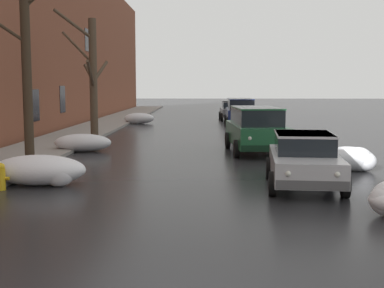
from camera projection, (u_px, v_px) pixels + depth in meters
name	position (u px, v px, depth m)	size (l,w,h in m)	color
left_sidewalk_slab	(57.00, 142.00, 23.47)	(3.08, 80.00, 0.13)	gray
brick_townhouse_facade	(8.00, 15.00, 22.87)	(0.63, 80.00, 11.61)	brown
snow_bank_near_corner_left	(41.00, 170.00, 13.76)	(2.56, 1.35, 0.81)	white
snow_bank_mid_block_left	(139.00, 118.00, 35.85)	(2.12, 1.03, 0.76)	white
snow_bank_near_corner_right	(352.00, 159.00, 16.06)	(1.73, 0.95, 0.76)	white
snow_bank_along_right_kerb	(83.00, 143.00, 20.76)	(2.33, 1.13, 0.72)	white
bare_tree_second_along_sidewalk	(27.00, 59.00, 15.34)	(2.81, 2.20, 6.54)	#382B1E
bare_tree_mid_block	(92.00, 76.00, 24.49)	(2.31, 3.49, 6.11)	#4C3D2D
sedan_silver_approaching_near_lane	(304.00, 158.00, 13.52)	(2.18, 4.11, 1.42)	#B7B7BC
suv_green_parked_kerbside_close	(256.00, 128.00, 20.39)	(2.36, 4.92, 1.82)	#1E5633
sedan_maroon_parked_kerbside_mid	(253.00, 123.00, 26.62)	(2.13, 4.09, 1.42)	maroon
suv_darkblue_parked_far_down_block	(240.00, 111.00, 33.65)	(2.05, 4.76, 1.82)	navy
sedan_grey_queued_behind_truck	(232.00, 110.00, 39.70)	(2.03, 4.01, 1.42)	slate
fire_hydrant	(1.00, 176.00, 13.07)	(0.42, 0.22, 0.71)	gold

